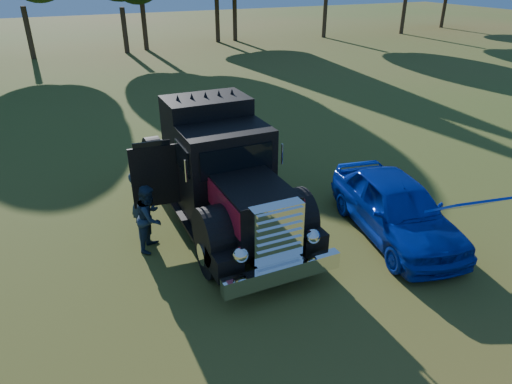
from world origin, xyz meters
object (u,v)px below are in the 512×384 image
object	(u,v)px
spectator_near	(139,202)
spectator_far	(150,217)
hotrod_coupe	(396,207)
diamond_t_truck	(220,175)

from	to	relation	value
spectator_near	spectator_far	distance (m)	0.91
hotrod_coupe	spectator_near	world-z (taller)	hotrod_coupe
hotrod_coupe	spectator_far	bearing A→B (deg)	161.05
spectator_far	spectator_near	bearing A→B (deg)	38.05
diamond_t_truck	hotrod_coupe	bearing A→B (deg)	-34.09
spectator_far	hotrod_coupe	bearing A→B (deg)	-74.81
diamond_t_truck	hotrod_coupe	size ratio (longest dim) A/B	1.56
hotrod_coupe	spectator_near	size ratio (longest dim) A/B	2.95
spectator_near	spectator_far	world-z (taller)	spectator_far
diamond_t_truck	spectator_near	bearing A→B (deg)	168.94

